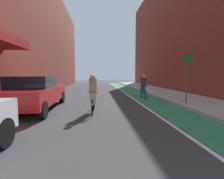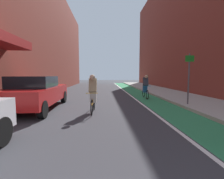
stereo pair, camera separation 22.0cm
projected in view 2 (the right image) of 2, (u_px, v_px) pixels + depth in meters
ground_plane at (101, 97)px, 11.83m from camera, size 76.95×76.95×0.00m
bike_lane_paint at (138, 93)px, 13.99m from camera, size 1.60×34.98×0.00m
lane_divider_stripe at (128, 93)px, 13.94m from camera, size 0.12×34.98×0.00m
sidewalk_right at (166, 92)px, 14.12m from camera, size 3.14×34.98×0.14m
building_facade_left at (28, 28)px, 13.01m from camera, size 4.15×34.98×10.64m
building_facade_right at (188, 23)px, 15.67m from camera, size 2.40×30.98×13.12m
parked_sedan_red at (36, 92)px, 7.56m from camera, size 2.01×4.65×1.53m
cyclist_mid at (93, 93)px, 6.91m from camera, size 0.48×1.70×1.60m
cyclist_trailing at (145, 86)px, 11.07m from camera, size 0.48×1.67×1.59m
street_sign_post at (189, 74)px, 8.04m from camera, size 0.44×0.07×2.49m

